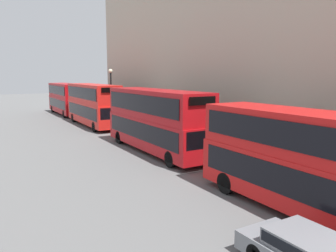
{
  "coord_description": "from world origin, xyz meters",
  "views": [
    {
      "loc": [
        -9.29,
        -2.96,
        5.48
      ],
      "look_at": [
        0.48,
        13.6,
        2.46
      ],
      "focal_mm": 35.0,
      "sensor_mm": 36.0,
      "label": 1
    }
  ],
  "objects_px": {
    "bus_third_in_queue": "(93,103)",
    "pedestrian": "(177,134)",
    "bus_trailing": "(66,97)",
    "bus_second_in_queue": "(155,118)",
    "bus_leading": "(315,161)"
  },
  "relations": [
    {
      "from": "bus_third_in_queue",
      "to": "pedestrian",
      "type": "relative_size",
      "value": 6.2
    },
    {
      "from": "bus_trailing",
      "to": "pedestrian",
      "type": "bearing_deg",
      "value": -83.41
    },
    {
      "from": "bus_second_in_queue",
      "to": "bus_trailing",
      "type": "distance_m",
      "value": 26.17
    },
    {
      "from": "bus_second_in_queue",
      "to": "bus_trailing",
      "type": "xyz_separation_m",
      "value": [
        0.0,
        26.17,
        -0.09
      ]
    },
    {
      "from": "bus_leading",
      "to": "bus_second_in_queue",
      "type": "xyz_separation_m",
      "value": [
        -0.0,
        12.74,
        0.18
      ]
    },
    {
      "from": "bus_leading",
      "to": "bus_trailing",
      "type": "xyz_separation_m",
      "value": [
        0.0,
        38.91,
        0.1
      ]
    },
    {
      "from": "bus_leading",
      "to": "bus_second_in_queue",
      "type": "height_order",
      "value": "bus_second_in_queue"
    },
    {
      "from": "bus_third_in_queue",
      "to": "pedestrian",
      "type": "distance_m",
      "value": 12.99
    },
    {
      "from": "bus_second_in_queue",
      "to": "bus_third_in_queue",
      "type": "height_order",
      "value": "bus_third_in_queue"
    },
    {
      "from": "pedestrian",
      "to": "bus_third_in_queue",
      "type": "bearing_deg",
      "value": 102.72
    },
    {
      "from": "bus_third_in_queue",
      "to": "bus_leading",
      "type": "bearing_deg",
      "value": -90.0
    },
    {
      "from": "bus_leading",
      "to": "bus_trailing",
      "type": "height_order",
      "value": "bus_trailing"
    },
    {
      "from": "bus_second_in_queue",
      "to": "bus_third_in_queue",
      "type": "xyz_separation_m",
      "value": [
        0.0,
        14.16,
        0.02
      ]
    },
    {
      "from": "pedestrian",
      "to": "bus_leading",
      "type": "bearing_deg",
      "value": -101.2
    },
    {
      "from": "pedestrian",
      "to": "bus_second_in_queue",
      "type": "bearing_deg",
      "value": -150.77
    }
  ]
}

